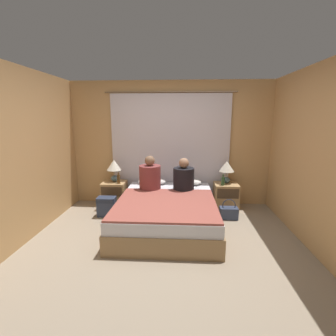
# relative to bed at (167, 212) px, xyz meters

# --- Properties ---
(ground_plane) EXTENTS (16.00, 16.00, 0.00)m
(ground_plane) POSITION_rel_bed_xyz_m (0.00, -0.69, -0.23)
(ground_plane) COLOR gray
(wall_back) EXTENTS (4.13, 0.06, 2.50)m
(wall_back) POSITION_rel_bed_xyz_m (0.00, 1.15, 1.02)
(wall_back) COLOR tan
(wall_back) RESTS_ON ground_plane
(wall_left) EXTENTS (0.06, 3.74, 2.50)m
(wall_left) POSITION_rel_bed_xyz_m (-2.04, -0.69, 1.02)
(wall_left) COLOR tan
(wall_left) RESTS_ON ground_plane
(wall_right) EXTENTS (0.06, 3.74, 2.50)m
(wall_right) POSITION_rel_bed_xyz_m (2.04, -0.69, 1.02)
(wall_right) COLOR tan
(wall_right) RESTS_ON ground_plane
(curtain_panel) EXTENTS (2.59, 0.02, 2.28)m
(curtain_panel) POSITION_rel_bed_xyz_m (0.00, 1.09, 0.90)
(curtain_panel) COLOR silver
(curtain_panel) RESTS_ON ground_plane
(bed) EXTENTS (1.60, 2.07, 0.47)m
(bed) POSITION_rel_bed_xyz_m (0.00, 0.00, 0.00)
(bed) COLOR #99754C
(bed) RESTS_ON ground_plane
(nightstand_left) EXTENTS (0.46, 0.43, 0.52)m
(nightstand_left) POSITION_rel_bed_xyz_m (-1.11, 0.80, 0.03)
(nightstand_left) COLOR tan
(nightstand_left) RESTS_ON ground_plane
(nightstand_right) EXTENTS (0.46, 0.43, 0.52)m
(nightstand_right) POSITION_rel_bed_xyz_m (1.11, 0.80, 0.03)
(nightstand_right) COLOR tan
(nightstand_right) RESTS_ON ground_plane
(lamp_left) EXTENTS (0.29, 0.29, 0.44)m
(lamp_left) POSITION_rel_bed_xyz_m (-1.11, 0.86, 0.58)
(lamp_left) COLOR slate
(lamp_left) RESTS_ON nightstand_left
(lamp_right) EXTENTS (0.29, 0.29, 0.44)m
(lamp_right) POSITION_rel_bed_xyz_m (1.11, 0.86, 0.58)
(lamp_right) COLOR slate
(lamp_right) RESTS_ON nightstand_right
(pillow_left) EXTENTS (0.56, 0.29, 0.12)m
(pillow_left) POSITION_rel_bed_xyz_m (-0.35, 0.85, 0.30)
(pillow_left) COLOR white
(pillow_left) RESTS_ON bed
(pillow_right) EXTENTS (0.56, 0.29, 0.12)m
(pillow_right) POSITION_rel_bed_xyz_m (0.35, 0.85, 0.30)
(pillow_right) COLOR white
(pillow_right) RESTS_ON bed
(blanket_on_bed) EXTENTS (1.54, 1.44, 0.03)m
(blanket_on_bed) POSITION_rel_bed_xyz_m (0.00, -0.28, 0.25)
(blanket_on_bed) COLOR #994C42
(blanket_on_bed) RESTS_ON bed
(person_left_in_bed) EXTENTS (0.39, 0.39, 0.64)m
(person_left_in_bed) POSITION_rel_bed_xyz_m (-0.34, 0.48, 0.49)
(person_left_in_bed) COLOR brown
(person_left_in_bed) RESTS_ON bed
(person_right_in_bed) EXTENTS (0.38, 0.38, 0.60)m
(person_right_in_bed) POSITION_rel_bed_xyz_m (0.28, 0.48, 0.48)
(person_right_in_bed) COLOR black
(person_right_in_bed) RESTS_ON bed
(beer_bottle_on_left_stand) EXTENTS (0.06, 0.06, 0.23)m
(beer_bottle_on_left_stand) POSITION_rel_bed_xyz_m (-0.99, 0.70, 0.37)
(beer_bottle_on_left_stand) COLOR #513819
(beer_bottle_on_left_stand) RESTS_ON nightstand_left
(beer_bottle_on_right_stand) EXTENTS (0.07, 0.07, 0.21)m
(beer_bottle_on_right_stand) POSITION_rel_bed_xyz_m (1.02, 0.70, 0.37)
(beer_bottle_on_right_stand) COLOR #2D4C28
(beer_bottle_on_right_stand) RESTS_ON nightstand_right
(backpack_on_floor) EXTENTS (0.33, 0.21, 0.36)m
(backpack_on_floor) POSITION_rel_bed_xyz_m (-1.13, 0.32, -0.03)
(backpack_on_floor) COLOR #333D56
(backpack_on_floor) RESTS_ON ground_plane
(handbag_on_floor) EXTENTS (0.32, 0.18, 0.37)m
(handbag_on_floor) POSITION_rel_bed_xyz_m (1.09, 0.33, -0.12)
(handbag_on_floor) COLOR #333D56
(handbag_on_floor) RESTS_ON ground_plane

